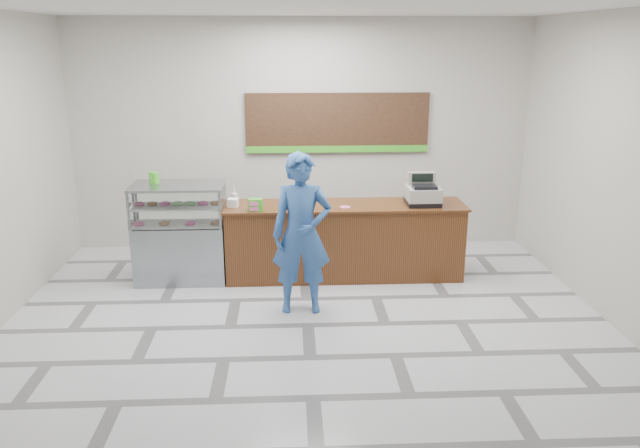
{
  "coord_description": "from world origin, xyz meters",
  "views": [
    {
      "loc": [
        -0.18,
        -6.56,
        3.16
      ],
      "look_at": [
        0.18,
        0.9,
        0.95
      ],
      "focal_mm": 35.0,
      "sensor_mm": 36.0,
      "label": 1
    }
  ],
  "objects_px": {
    "serving_tray": "(294,206)",
    "sales_counter": "(344,241)",
    "cash_register": "(423,193)",
    "display_case": "(181,232)",
    "customer": "(302,234)"
  },
  "relations": [
    {
      "from": "serving_tray",
      "to": "sales_counter",
      "type": "bearing_deg",
      "value": -1.57
    },
    {
      "from": "cash_register",
      "to": "display_case",
      "type": "bearing_deg",
      "value": 179.1
    },
    {
      "from": "sales_counter",
      "to": "cash_register",
      "type": "height_order",
      "value": "cash_register"
    },
    {
      "from": "sales_counter",
      "to": "customer",
      "type": "height_order",
      "value": "customer"
    },
    {
      "from": "display_case",
      "to": "serving_tray",
      "type": "height_order",
      "value": "display_case"
    },
    {
      "from": "display_case",
      "to": "cash_register",
      "type": "xyz_separation_m",
      "value": [
        3.27,
        -0.04,
        0.51
      ]
    },
    {
      "from": "sales_counter",
      "to": "customer",
      "type": "bearing_deg",
      "value": -118.77
    },
    {
      "from": "display_case",
      "to": "customer",
      "type": "height_order",
      "value": "customer"
    },
    {
      "from": "display_case",
      "to": "cash_register",
      "type": "bearing_deg",
      "value": -0.63
    },
    {
      "from": "cash_register",
      "to": "serving_tray",
      "type": "relative_size",
      "value": 1.13
    },
    {
      "from": "sales_counter",
      "to": "customer",
      "type": "relative_size",
      "value": 1.69
    },
    {
      "from": "display_case",
      "to": "serving_tray",
      "type": "xyz_separation_m",
      "value": [
        1.54,
        -0.07,
        0.36
      ]
    },
    {
      "from": "display_case",
      "to": "customer",
      "type": "distance_m",
      "value": 1.98
    },
    {
      "from": "sales_counter",
      "to": "cash_register",
      "type": "xyz_separation_m",
      "value": [
        1.05,
        -0.04,
        0.67
      ]
    },
    {
      "from": "display_case",
      "to": "cash_register",
      "type": "relative_size",
      "value": 2.86
    }
  ]
}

